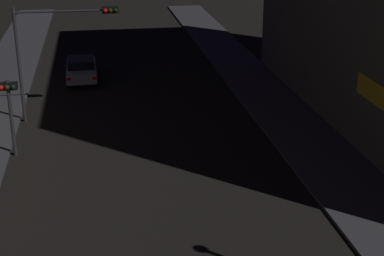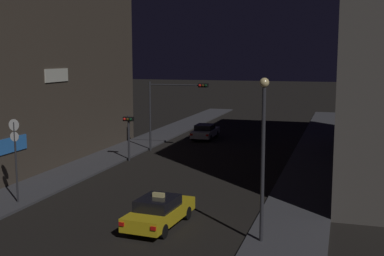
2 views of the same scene
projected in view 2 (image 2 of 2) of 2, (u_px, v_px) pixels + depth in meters
name	position (u px, v px, depth m)	size (l,w,h in m)	color
sidewalk_left	(135.00, 146.00, 43.56)	(3.41, 63.30, 0.13)	#424247
sidewalk_right	(314.00, 156.00, 39.17)	(3.41, 63.30, 0.13)	#424247
building_facade_left	(7.00, 67.00, 35.32)	(7.91, 25.83, 14.13)	#473D33
taxi	(159.00, 211.00, 22.98)	(2.14, 4.58, 1.62)	yellow
far_car	(205.00, 131.00, 47.44)	(1.87, 4.48, 1.42)	#B7B7BC
traffic_light_overhead	(171.00, 101.00, 40.59)	(5.04, 0.42, 5.75)	#2D2D33
traffic_light_left_kerb	(128.00, 128.00, 37.27)	(0.80, 0.42, 3.42)	#2D2D33
sign_pole_left	(15.00, 153.00, 26.11)	(0.61, 0.10, 4.43)	#2D2D33
street_lamp_near_block	(263.00, 144.00, 20.35)	(0.39, 0.39, 6.80)	#2D2D33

